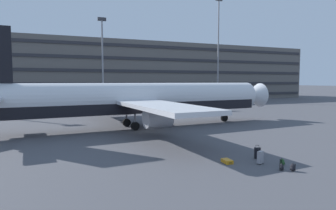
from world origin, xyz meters
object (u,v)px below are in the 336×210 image
(suitcase_laid_flat, at_px, (260,157))
(backpack_scuffed, at_px, (282,167))
(backpack_upright, at_px, (282,162))
(backpack_red, at_px, (293,168))
(suitcase_black, at_px, (257,153))
(suitcase_orange, at_px, (227,161))
(airliner, at_px, (137,100))

(suitcase_laid_flat, distance_m, backpack_scuffed, 1.56)
(backpack_upright, distance_m, backpack_red, 1.11)
(suitcase_black, bearing_deg, suitcase_orange, -178.59)
(airliner, height_order, suitcase_orange, airliner)
(backpack_upright, xyz_separation_m, backpack_scuffed, (-0.75, -0.70, -0.01))
(suitcase_black, distance_m, suitcase_orange, 2.43)
(airliner, xyz_separation_m, backpack_scuffed, (3.30, -18.03, -2.91))
(suitcase_black, xyz_separation_m, backpack_red, (0.09, -2.93, -0.19))
(backpack_red, distance_m, backpack_scuffed, 0.60)
(suitcase_laid_flat, xyz_separation_m, backpack_scuffed, (0.26, -1.52, -0.23))
(suitcase_laid_flat, distance_m, backpack_red, 2.03)
(airliner, height_order, backpack_upright, airliner)
(suitcase_orange, xyz_separation_m, backpack_upright, (2.79, -1.80, 0.09))
(backpack_upright, height_order, backpack_scuffed, backpack_upright)
(airliner, distance_m, suitcase_black, 16.13)
(suitcase_black, xyz_separation_m, suitcase_orange, (-2.42, -0.06, -0.29))
(suitcase_orange, height_order, backpack_red, backpack_red)
(suitcase_laid_flat, xyz_separation_m, backpack_upright, (1.00, -0.81, -0.22))
(suitcase_laid_flat, height_order, backpack_red, suitcase_laid_flat)
(airliner, bearing_deg, backpack_red, -78.43)
(suitcase_orange, xyz_separation_m, backpack_scuffed, (2.04, -2.50, 0.08))
(suitcase_laid_flat, height_order, backpack_scuffed, suitcase_laid_flat)
(suitcase_laid_flat, bearing_deg, suitcase_orange, 151.17)
(suitcase_orange, relative_size, suitcase_laid_flat, 0.83)
(backpack_red, bearing_deg, backpack_scuffed, 141.66)
(backpack_upright, bearing_deg, backpack_red, -104.60)
(suitcase_orange, height_order, suitcase_laid_flat, suitcase_laid_flat)
(suitcase_laid_flat, relative_size, backpack_scuffed, 2.25)
(backpack_scuffed, bearing_deg, suitcase_orange, 129.25)
(suitcase_orange, relative_size, backpack_upright, 1.74)
(suitcase_orange, bearing_deg, backpack_red, -48.83)
(airliner, distance_m, backpack_red, 19.00)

